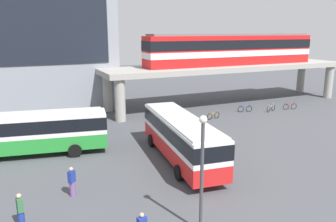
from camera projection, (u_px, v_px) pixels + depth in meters
The scene contains 13 objects.
ground_plane at pixel (141, 134), 30.38m from camera, with size 120.00×120.00×0.00m, color #47494F.
elevated_platform at pixel (229, 70), 42.16m from camera, with size 32.59×6.66×5.01m.
train at pixel (232, 49), 41.69m from camera, with size 23.14×2.96×3.84m.
bus_main at pixel (181, 134), 23.87m from camera, with size 3.82×11.26×3.22m.
bus_secondary at pixel (31, 130), 24.90m from camera, with size 11.32×4.46×3.22m.
bicycle_orange at pixel (213, 116), 35.58m from camera, with size 1.76×0.45×1.04m.
bicycle_blue at pixel (245, 109), 38.69m from camera, with size 1.76×0.45×1.04m.
bicycle_brown at pixel (175, 122), 33.28m from camera, with size 1.71×0.64×1.04m.
bicycle_red at pixel (290, 107), 39.86m from camera, with size 1.76×0.46×1.04m.
bicycle_silver at pixel (271, 108), 38.89m from camera, with size 1.71×0.64×1.04m.
pedestrian_by_bike_rack at pixel (72, 182), 18.88m from camera, with size 0.47×0.46×1.77m.
pedestrian_near_building at pixel (21, 212), 15.80m from camera, with size 0.33×0.44×1.79m.
lamp_post at pixel (202, 164), 14.94m from camera, with size 0.36×0.36×5.64m.
Camera 1 is at (-9.84, -17.42, 9.22)m, focal length 35.63 mm.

